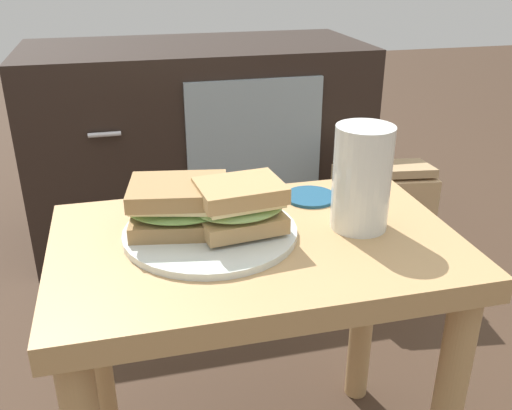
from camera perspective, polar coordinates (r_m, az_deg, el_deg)
side_table at (r=0.83m, az=0.00°, el=-8.85°), size 0.56×0.36×0.46m
tv_cabinet at (r=1.72m, az=-5.76°, el=6.24°), size 0.96×0.46×0.58m
plate at (r=0.79m, az=-4.61°, el=-2.73°), size 0.24×0.24×0.01m
sandwich_front at (r=0.79m, az=-7.74°, el=-0.08°), size 0.16×0.13×0.07m
sandwich_back at (r=0.77m, az=-1.61°, el=-0.07°), size 0.13×0.11×0.07m
beer_glass at (r=0.80m, az=10.50°, el=2.54°), size 0.08×0.08×0.15m
coaster at (r=0.91m, az=5.49°, el=0.83°), size 0.08×0.08×0.01m
paper_bag at (r=1.52m, az=12.33°, el=-1.96°), size 0.26×0.18×0.34m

